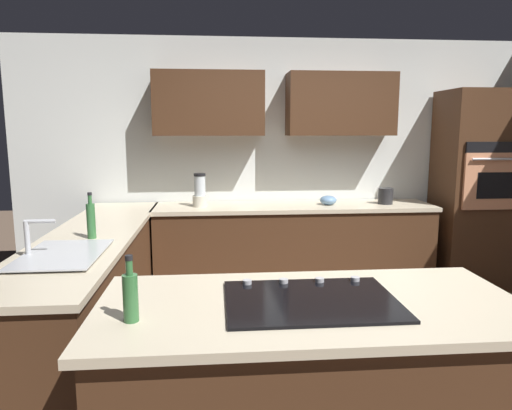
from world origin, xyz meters
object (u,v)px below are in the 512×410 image
blender (200,192)px  dish_soap_bottle (91,220)px  sink_unit (61,254)px  oil_bottle (130,295)px  mixing_bowl (328,200)px  cooktop (311,300)px  wall_oven (478,190)px  kettle (385,196)px

blender → dish_soap_bottle: bearing=61.4°
sink_unit → oil_bottle: size_ratio=2.57×
mixing_bowl → dish_soap_bottle: bearing=33.2°
blender → oil_bottle: blender is taller
cooktop → dish_soap_bottle: size_ratio=2.32×
cooktop → blender: size_ratio=2.29×
wall_oven → sink_unit: (3.68, 1.82, -0.11)m
kettle → oil_bottle: size_ratio=0.61×
mixing_bowl → dish_soap_bottle: size_ratio=0.52×
kettle → blender: bearing=0.0°
mixing_bowl → cooktop: bearing=74.7°
sink_unit → mixing_bowl: size_ratio=4.10×
wall_oven → cooktop: 3.56m
wall_oven → kettle: 1.00m
dish_soap_bottle → sink_unit: bearing=83.0°
blender → dish_soap_bottle: size_ratio=1.01×
wall_oven → oil_bottle: 4.19m
wall_oven → mixing_bowl: 1.60m
mixing_bowl → sink_unit: bearing=40.9°
wall_oven → mixing_bowl: size_ratio=12.06×
wall_oven → cooktop: bearing=49.1°
kettle → cooktop: bearing=63.5°
cooktop → mixing_bowl: mixing_bowl is taller
sink_unit → wall_oven: bearing=-153.7°
wall_oven → blender: 2.90m
wall_oven → sink_unit: wall_oven is taller
oil_bottle → wall_oven: bearing=-137.4°
sink_unit → mixing_bowl: (-2.08, -1.80, 0.03)m
cooktop → kettle: 2.98m
sink_unit → blender: 1.97m
blender → oil_bottle: bearing=86.2°
mixing_bowl → wall_oven: bearing=-179.4°
kettle → wall_oven: bearing=-179.0°
sink_unit → cooktop: size_ratio=0.92×
blender → dish_soap_bottle: 1.51m
kettle → dish_soap_bottle: bearing=26.8°
mixing_bowl → kettle: 0.60m
kettle → oil_bottle: bearing=53.5°
sink_unit → dish_soap_bottle: 0.50m
sink_unit → mixing_bowl: sink_unit is taller
kettle → dish_soap_bottle: dish_soap_bottle is taller
cooktop → blender: blender is taller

